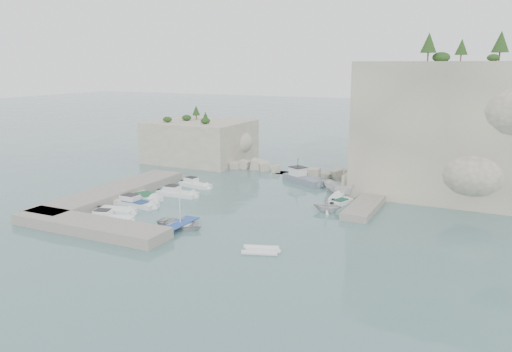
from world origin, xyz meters
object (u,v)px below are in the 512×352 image
at_px(motorboat_b, 178,196).
at_px(inflatable_dinghy, 260,252).
at_px(motorboat_d, 136,206).
at_px(tender_east_a, 327,212).
at_px(motorboat_a, 195,187).
at_px(tender_east_c, 337,200).
at_px(motorboat_c, 146,198).
at_px(tender_east_d, 338,194).
at_px(motorboat_f, 110,222).
at_px(motorboat_e, 117,213).
at_px(work_boat, 304,183).
at_px(tender_east_b, 341,204).
at_px(rowboat, 180,227).

height_order(motorboat_b, inflatable_dinghy, motorboat_b).
distance_m(motorboat_d, tender_east_a, 22.83).
relative_size(motorboat_a, tender_east_c, 1.23).
relative_size(motorboat_c, tender_east_d, 1.12).
xyz_separation_m(motorboat_c, motorboat_f, (2.45, -9.40, 0.00)).
relative_size(motorboat_e, motorboat_f, 0.85).
distance_m(motorboat_f, inflatable_dinghy, 18.58).
distance_m(inflatable_dinghy, tender_east_d, 23.07).
bearing_deg(motorboat_c, tender_east_d, 53.97).
bearing_deg(inflatable_dinghy, motorboat_c, 135.17).
bearing_deg(motorboat_a, motorboat_c, -97.31).
xyz_separation_m(motorboat_a, work_boat, (12.67, 9.03, 0.00)).
distance_m(motorboat_b, motorboat_d, 6.41).
relative_size(motorboat_b, tender_east_d, 1.17).
distance_m(motorboat_b, motorboat_e, 9.64).
bearing_deg(motorboat_a, motorboat_b, -75.06).
bearing_deg(tender_east_a, motorboat_a, 71.80).
xyz_separation_m(tender_east_a, tender_east_b, (0.51, 3.69, 0.00)).
height_order(motorboat_c, tender_east_a, tender_east_a).
height_order(motorboat_d, motorboat_f, same).
bearing_deg(tender_east_c, tender_east_a, -178.69).
bearing_deg(tender_east_b, motorboat_d, 135.95).
xyz_separation_m(motorboat_e, motorboat_f, (1.50, -2.81, 0.00)).
relative_size(motorboat_f, tender_east_d, 1.11).
bearing_deg(work_boat, motorboat_c, -101.42).
bearing_deg(motorboat_c, inflatable_dinghy, -2.96).
relative_size(motorboat_a, tender_east_a, 1.62).
bearing_deg(tender_east_b, motorboat_c, 127.96).
xyz_separation_m(motorboat_b, motorboat_c, (-2.85, -2.86, 0.00)).
distance_m(motorboat_c, tender_east_d, 24.87).
bearing_deg(tender_east_d, tender_east_a, -143.08).
xyz_separation_m(tender_east_c, tender_east_d, (-0.56, 2.60, 0.00)).
relative_size(motorboat_d, tender_east_c, 1.49).
height_order(inflatable_dinghy, tender_east_b, tender_east_b).
relative_size(motorboat_c, motorboat_d, 0.87).
bearing_deg(motorboat_e, work_boat, 50.78).
bearing_deg(motorboat_d, work_boat, 59.02).
height_order(motorboat_e, tender_east_a, tender_east_a).
bearing_deg(motorboat_b, motorboat_d, -109.43).
height_order(motorboat_d, work_boat, work_boat).
height_order(motorboat_d, inflatable_dinghy, motorboat_d).
relative_size(motorboat_c, motorboat_f, 1.00).
bearing_deg(rowboat, motorboat_f, 102.69).
height_order(tender_east_b, tender_east_d, tender_east_d).
bearing_deg(inflatable_dinghy, motorboat_a, 117.10).
xyz_separation_m(rowboat, tender_east_d, (10.97, 20.35, 0.00)).
distance_m(motorboat_f, tender_east_d, 29.06).
bearing_deg(motorboat_d, motorboat_f, -73.32).
relative_size(motorboat_f, tender_east_a, 1.71).
height_order(tender_east_c, work_boat, work_boat).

